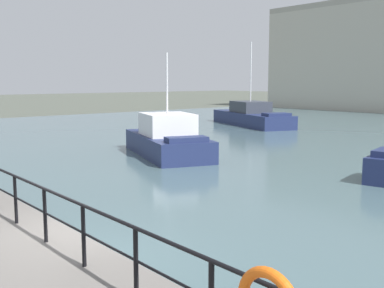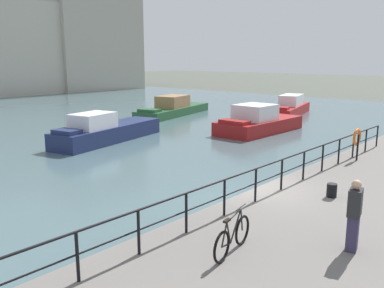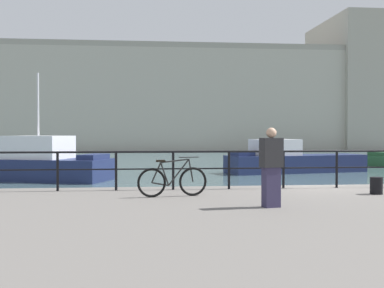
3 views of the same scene
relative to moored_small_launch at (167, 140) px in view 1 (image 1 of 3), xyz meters
The scene contains 4 objects.
ground_plane 14.42m from the moored_small_launch, 44.57° to the right, with size 240.00×240.00×0.00m, color #4C5147.
moored_small_launch is the anchor object (origin of this frame).
moored_harbor_tender 17.52m from the moored_small_launch, 118.87° to the left, with size 10.31×6.08×6.98m.
quay_railing 14.08m from the moored_small_launch, 50.51° to the right, with size 22.08×0.07×1.08m.
Camera 1 is at (8.78, -4.23, 3.80)m, focal length 44.27 mm.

